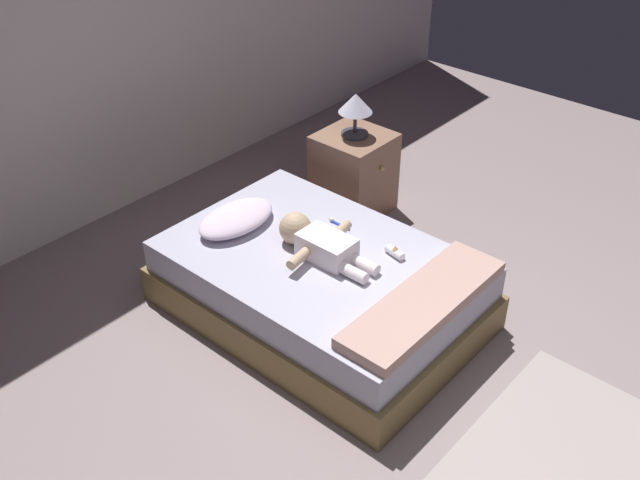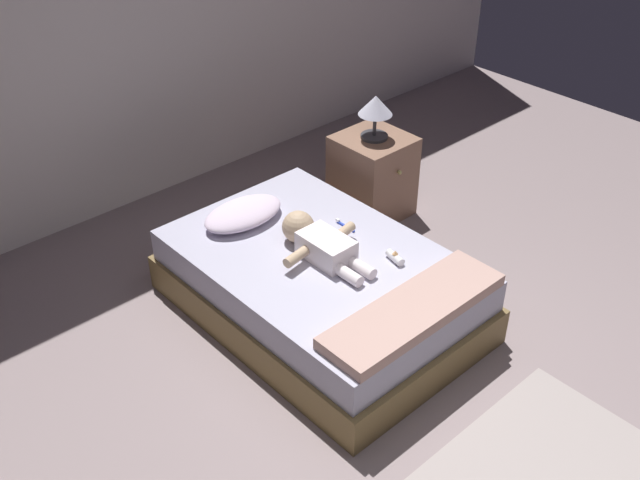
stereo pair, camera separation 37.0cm
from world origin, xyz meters
TOP-DOWN VIEW (x-y plane):
  - ground_plane at (0.00, 0.00)m, footprint 8.00×8.00m
  - wall_behind_bed at (0.00, 3.00)m, footprint 8.00×0.12m
  - bed at (0.29, 1.15)m, footprint 1.15×1.72m
  - pillow at (0.19, 1.70)m, footprint 0.50×0.30m
  - baby at (0.30, 1.18)m, footprint 0.51×0.62m
  - toothbrush at (0.58, 1.26)m, footprint 0.02×0.15m
  - nightstand at (1.28, 1.71)m, footprint 0.44×0.47m
  - lamp at (1.28, 1.71)m, footprint 0.22×0.22m
  - blanket at (0.29, 0.48)m, footprint 1.04×0.31m
  - baby_bottle at (0.55, 0.84)m, footprint 0.07×0.12m

SIDE VIEW (x-z plane):
  - ground_plane at x=0.00m, z-range 0.00..0.00m
  - bed at x=0.29m, z-range 0.00..0.40m
  - nightstand at x=1.28m, z-range 0.00..0.57m
  - toothbrush at x=0.58m, z-range 0.40..0.42m
  - baby_bottle at x=0.55m, z-range 0.40..0.46m
  - blanket at x=0.29m, z-range 0.40..0.47m
  - pillow at x=0.19m, z-range 0.40..0.50m
  - baby at x=0.30m, z-range 0.39..0.57m
  - lamp at x=1.28m, z-range 0.63..0.92m
  - wall_behind_bed at x=0.00m, z-range 0.00..2.64m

